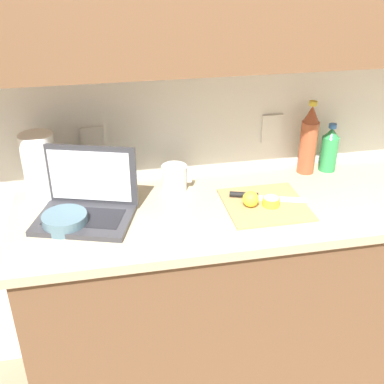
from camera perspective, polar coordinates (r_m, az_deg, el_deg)
ground_plane at (r=2.46m, az=8.09°, el=-20.19°), size 12.00×12.00×0.00m
wall_back at (r=1.88m, az=9.12°, el=19.63°), size 5.20×0.38×2.60m
counter_unit at (r=2.14m, az=9.45°, el=-11.51°), size 1.99×0.60×0.92m
laptop at (r=1.76m, az=-12.38°, el=-1.10°), size 0.39×0.33×0.25m
cutting_board at (r=1.84m, az=8.63°, el=-1.47°), size 0.30×0.30×0.01m
knife at (r=1.86m, az=7.38°, el=-0.47°), size 0.29×0.12×0.02m
lemon_half_cut at (r=1.82m, az=9.36°, el=-1.13°), size 0.06×0.06×0.03m
lemon_whole_beside at (r=1.79m, az=6.95°, el=-0.84°), size 0.06×0.06×0.06m
bottle_green_soda at (r=2.14m, az=15.97°, el=4.86°), size 0.07×0.07×0.21m
bottle_oil_tall at (r=2.08m, az=13.66°, el=5.96°), size 0.07×0.07×0.31m
measuring_cup at (r=1.91m, az=-2.09°, el=1.71°), size 0.12×0.10×0.10m
bowl_white at (r=1.73m, az=-14.81°, el=-3.35°), size 0.16×0.16×0.05m
paper_towel_roll at (r=1.89m, az=-17.52°, el=2.79°), size 0.13×0.13×0.27m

